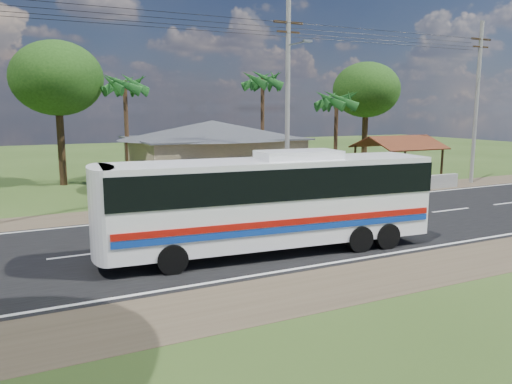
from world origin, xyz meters
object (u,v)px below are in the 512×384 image
coach_bus (273,195)px  person (390,185)px  motorcycle (428,181)px  waiting_shed (399,144)px

coach_bus → person: bearing=35.8°
coach_bus → motorcycle: coach_bus is taller
waiting_shed → coach_bus: size_ratio=0.43×
coach_bus → motorcycle: bearing=33.8°
waiting_shed → motorcycle: size_ratio=3.36×
motorcycle → person: bearing=121.1°
person → motorcycle: bearing=-149.9°
waiting_shed → motorcycle: 3.22m
coach_bus → motorcycle: size_ratio=7.78×
motorcycle → person: 5.83m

